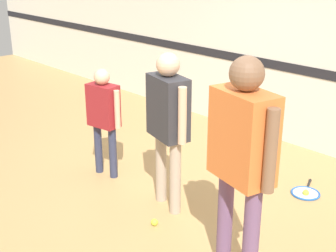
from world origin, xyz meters
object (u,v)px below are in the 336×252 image
at_px(person_student_left, 104,111).
at_px(person_student_right, 242,148).
at_px(racket_spare_on_floor, 306,193).
at_px(tennis_ball_by_spare_racket, 306,193).
at_px(tennis_ball_near_instructor, 154,222).
at_px(person_instructor, 168,115).

bearing_deg(person_student_left, person_student_right, -18.43).
bearing_deg(racket_spare_on_floor, person_student_left, 102.39).
height_order(racket_spare_on_floor, tennis_ball_by_spare_racket, tennis_ball_by_spare_racket).
xyz_separation_m(person_student_right, tennis_ball_near_instructor, (-0.97, 0.00, -1.06)).
relative_size(person_student_left, tennis_ball_by_spare_racket, 18.98).
xyz_separation_m(person_instructor, tennis_ball_by_spare_racket, (0.86, 1.21, -0.94)).
distance_m(person_student_left, tennis_ball_near_instructor, 1.44).
bearing_deg(person_student_right, person_student_left, 4.85).
distance_m(person_student_right, racket_spare_on_floor, 1.95).
bearing_deg(person_instructor, person_student_right, -2.69).
xyz_separation_m(person_student_left, tennis_ball_by_spare_racket, (1.87, 1.23, -0.74)).
height_order(person_student_right, tennis_ball_by_spare_racket, person_student_right).
height_order(person_instructor, person_student_right, person_student_right).
relative_size(person_student_left, person_student_right, 0.71).
height_order(person_student_left, person_student_right, person_student_right).
xyz_separation_m(person_student_left, person_student_right, (2.16, -0.33, 0.32)).
xyz_separation_m(racket_spare_on_floor, tennis_ball_near_instructor, (-0.65, -1.59, 0.02)).
distance_m(racket_spare_on_floor, tennis_ball_near_instructor, 1.72).
bearing_deg(racket_spare_on_floor, tennis_ball_near_instructor, 135.63).
xyz_separation_m(person_instructor, person_student_left, (-1.01, -0.02, -0.20)).
bearing_deg(person_student_left, tennis_ball_near_instructor, -25.14).
distance_m(person_instructor, person_student_right, 1.20).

